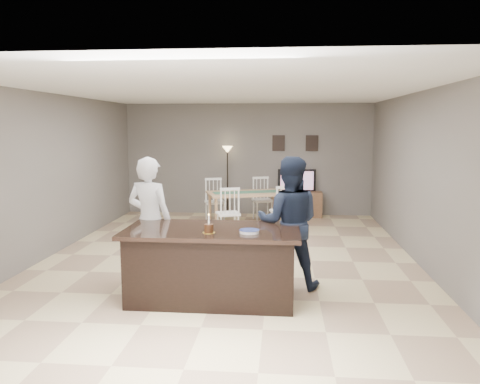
# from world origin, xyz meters

# --- Properties ---
(floor) EXTENTS (8.00, 8.00, 0.00)m
(floor) POSITION_xyz_m (0.00, 0.00, 0.00)
(floor) COLOR #D7BF8A
(floor) RESTS_ON ground
(room_shell) EXTENTS (8.00, 8.00, 8.00)m
(room_shell) POSITION_xyz_m (0.00, 0.00, 1.68)
(room_shell) COLOR slate
(room_shell) RESTS_ON floor
(kitchen_island) EXTENTS (2.15, 1.10, 0.90)m
(kitchen_island) POSITION_xyz_m (0.00, -1.80, 0.45)
(kitchen_island) COLOR black
(kitchen_island) RESTS_ON floor
(tv_console) EXTENTS (1.20, 0.40, 0.60)m
(tv_console) POSITION_xyz_m (1.20, 3.77, 0.30)
(tv_console) COLOR brown
(tv_console) RESTS_ON floor
(television) EXTENTS (0.91, 0.12, 0.53)m
(television) POSITION_xyz_m (1.20, 3.84, 0.86)
(television) COLOR black
(television) RESTS_ON tv_console
(tv_screen_glow) EXTENTS (0.78, 0.00, 0.78)m
(tv_screen_glow) POSITION_xyz_m (1.20, 3.76, 0.87)
(tv_screen_glow) COLOR #D84D18
(tv_screen_glow) RESTS_ON tv_console
(picture_frames) EXTENTS (1.10, 0.02, 0.38)m
(picture_frames) POSITION_xyz_m (1.15, 3.98, 1.75)
(picture_frames) COLOR black
(picture_frames) RESTS_ON room_shell
(woman) EXTENTS (0.72, 0.56, 1.75)m
(woman) POSITION_xyz_m (-0.95, -1.25, 0.87)
(woman) COLOR silver
(woman) RESTS_ON floor
(man) EXTENTS (0.89, 0.71, 1.76)m
(man) POSITION_xyz_m (0.95, -1.25, 0.88)
(man) COLOR #161E31
(man) RESTS_ON floor
(birthday_cake) EXTENTS (0.15, 0.15, 0.23)m
(birthday_cake) POSITION_xyz_m (-0.00, -2.04, 0.95)
(birthday_cake) COLOR yellow
(birthday_cake) RESTS_ON kitchen_island
(plate_stack) EXTENTS (0.24, 0.24, 0.04)m
(plate_stack) POSITION_xyz_m (0.47, -2.00, 0.92)
(plate_stack) COLOR white
(plate_stack) RESTS_ON kitchen_island
(dining_table) EXTENTS (2.05, 2.22, 0.99)m
(dining_table) POSITION_xyz_m (0.10, 2.40, 0.63)
(dining_table) COLOR tan
(dining_table) RESTS_ON floor
(floor_lamp) EXTENTS (0.25, 0.25, 1.68)m
(floor_lamp) POSITION_xyz_m (-0.47, 3.79, 1.30)
(floor_lamp) COLOR black
(floor_lamp) RESTS_ON floor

